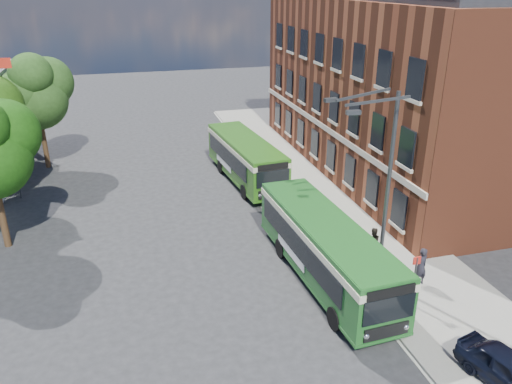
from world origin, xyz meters
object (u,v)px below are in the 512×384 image
object	(u,v)px
street_lamp	(380,189)
parked_car	(510,371)
bus_front	(325,245)
bus_rear	(246,156)

from	to	relation	value
street_lamp	parked_car	size ratio (longest dim) A/B	2.40
bus_front	parked_car	distance (m)	8.91
bus_front	parked_car	xyz separation A→B (m)	(3.45, -8.15, -1.04)
street_lamp	parked_car	distance (m)	8.39
bus_rear	street_lamp	bearing A→B (deg)	-80.11
bus_front	parked_car	world-z (taller)	bus_front
bus_rear	bus_front	bearing A→B (deg)	-88.08
bus_rear	parked_car	world-z (taller)	bus_rear
bus_front	bus_rear	world-z (taller)	same
street_lamp	bus_rear	size ratio (longest dim) A/B	0.90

